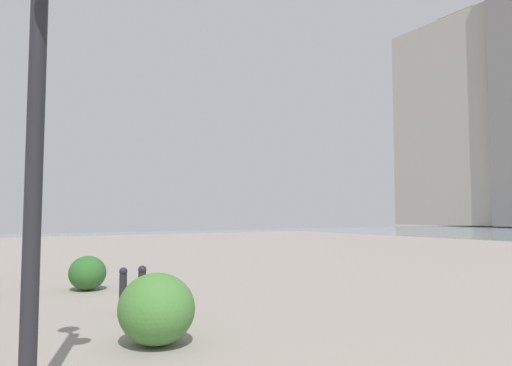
{
  "coord_description": "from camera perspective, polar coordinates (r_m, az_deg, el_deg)",
  "views": [
    {
      "loc": [
        -0.11,
        1.2,
        1.57
      ],
      "look_at": [
        10.06,
        -5.17,
        2.4
      ],
      "focal_mm": 32.4,
      "sensor_mm": 36.0,
      "label": 1
    }
  ],
  "objects": [
    {
      "name": "building_highrise",
      "position": [
        82.0,
        24.63,
        6.51
      ],
      "size": [
        17.61,
        14.4,
        33.91
      ],
      "color": "#B2A899",
      "rests_on": "ground"
    },
    {
      "name": "lamppost",
      "position": [
        4.36,
        -25.47,
        9.81
      ],
      "size": [
        0.98,
        0.28,
        3.85
      ],
      "color": "#232328",
      "rests_on": "ground"
    },
    {
      "name": "bollard_near",
      "position": [
        7.57,
        -13.9,
        -12.67
      ],
      "size": [
        0.13,
        0.13,
        0.78
      ],
      "color": "#232328",
      "rests_on": "ground"
    },
    {
      "name": "bollard_mid",
      "position": [
        7.89,
        -16.1,
        -12.47
      ],
      "size": [
        0.13,
        0.13,
        0.73
      ],
      "color": "#232328",
      "rests_on": "ground"
    },
    {
      "name": "shrub_low",
      "position": [
        5.92,
        -12.18,
        -14.94
      ],
      "size": [
        1.01,
        0.91,
        0.86
      ],
      "color": "#477F38",
      "rests_on": "ground"
    },
    {
      "name": "shrub_round",
      "position": [
        10.43,
        -20.09,
        -10.39
      ],
      "size": [
        0.83,
        0.75,
        0.71
      ],
      "color": "#2D6628",
      "rests_on": "ground"
    }
  ]
}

